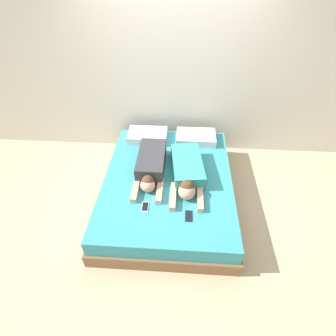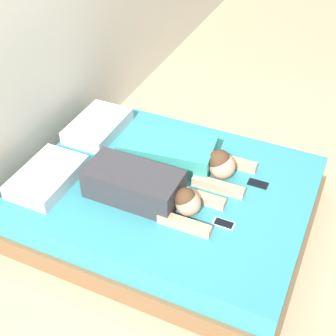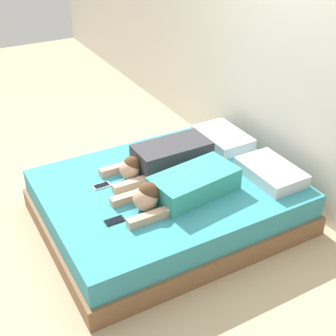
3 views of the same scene
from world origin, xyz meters
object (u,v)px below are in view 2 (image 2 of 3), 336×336
at_px(person_left, 144,188).
at_px(cell_phone_right, 258,184).
at_px(pillow_head_left, 47,177).
at_px(cell_phone_left, 224,224).
at_px(bed, 168,203).
at_px(person_right, 181,155).
at_px(pillow_head_right, 98,126).

relative_size(person_left, cell_phone_right, 6.58).
relative_size(pillow_head_left, cell_phone_left, 3.86).
relative_size(pillow_head_left, cell_phone_right, 3.86).
bearing_deg(bed, cell_phone_right, -66.59).
xyz_separation_m(pillow_head_left, person_left, (0.14, -0.75, 0.05)).
distance_m(person_left, person_right, 0.48).
bearing_deg(person_left, cell_phone_right, -54.97).
xyz_separation_m(person_right, cell_phone_right, (0.03, -0.63, -0.09)).
bearing_deg(bed, cell_phone_left, -113.54).
xyz_separation_m(person_left, cell_phone_left, (-0.00, -0.61, -0.10)).
distance_m(person_left, cell_phone_right, 0.88).
bearing_deg(pillow_head_left, bed, -66.13).
bearing_deg(bed, person_left, 159.37).
distance_m(pillow_head_left, cell_phone_right, 1.60).
distance_m(pillow_head_left, person_right, 1.03).
distance_m(bed, cell_phone_right, 0.71).
bearing_deg(cell_phone_right, cell_phone_left, 168.84).
bearing_deg(person_right, pillow_head_right, 81.38).
xyz_separation_m(pillow_head_left, person_right, (0.61, -0.83, 0.04)).
relative_size(person_right, cell_phone_right, 7.07).
relative_size(bed, pillow_head_left, 3.70).
distance_m(pillow_head_left, person_left, 0.76).
xyz_separation_m(bed, person_left, (-0.23, 0.09, 0.32)).
bearing_deg(person_left, pillow_head_right, 51.41).
bearing_deg(cell_phone_left, cell_phone_right, -11.16).
height_order(pillow_head_right, cell_phone_right, pillow_head_right).
bearing_deg(pillow_head_right, cell_phone_left, -113.75).
bearing_deg(person_left, pillow_head_left, 100.68).
bearing_deg(cell_phone_left, pillow_head_left, 95.85).
distance_m(pillow_head_right, person_right, 0.84).
height_order(pillow_head_right, cell_phone_left, pillow_head_right).
relative_size(person_left, person_right, 0.93).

